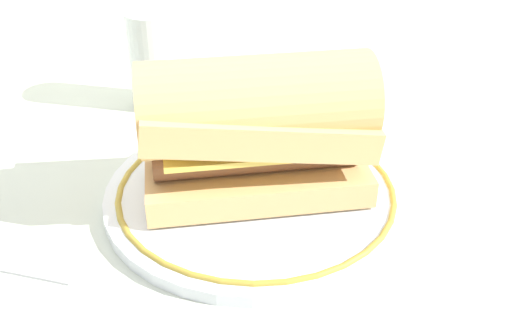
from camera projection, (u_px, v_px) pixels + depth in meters
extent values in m
plane|color=beige|center=(240.00, 211.00, 0.57)|extent=(1.50, 1.50, 0.00)
cylinder|color=white|center=(256.00, 194.00, 0.59)|extent=(0.29, 0.29, 0.01)
torus|color=#B29333|center=(256.00, 189.00, 0.58)|extent=(0.27, 0.27, 0.01)
cube|color=#E1B170|center=(256.00, 175.00, 0.58)|extent=(0.22, 0.14, 0.03)
cylinder|color=brown|center=(258.00, 159.00, 0.55)|extent=(0.19, 0.07, 0.03)
cylinder|color=brown|center=(254.00, 143.00, 0.57)|extent=(0.19, 0.07, 0.03)
cube|color=#EFC64C|center=(256.00, 136.00, 0.55)|extent=(0.19, 0.13, 0.01)
cube|color=#E0B470|center=(256.00, 119.00, 0.54)|extent=(0.23, 0.14, 0.06)
cylinder|color=#E0B16C|center=(256.00, 104.00, 0.54)|extent=(0.22, 0.13, 0.09)
cylinder|color=silver|center=(155.00, 59.00, 0.74)|extent=(0.06, 0.06, 0.12)
cylinder|color=gold|center=(157.00, 80.00, 0.75)|extent=(0.06, 0.06, 0.06)
cube|color=silver|center=(20.00, 265.00, 0.51)|extent=(0.09, 0.07, 0.01)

